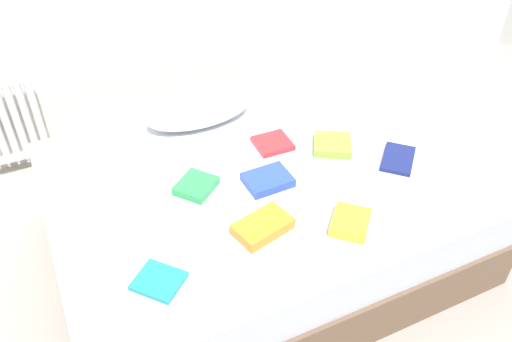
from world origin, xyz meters
TOP-DOWN VIEW (x-y plane):
  - ground_plane at (0.00, 0.00)m, footprint 8.00×8.00m
  - bed at (0.00, 0.00)m, footprint 2.00×1.50m
  - radiator at (-1.08, 1.20)m, footprint 0.39×0.04m
  - pillow at (-0.11, 0.54)m, footprint 0.58×0.27m
  - textbook_yellow at (0.19, -0.48)m, footprint 0.23×0.23m
  - textbook_white at (-0.73, -0.12)m, footprint 0.28×0.28m
  - textbook_green at (-0.32, 0.03)m, footprint 0.23×0.23m
  - textbook_navy at (0.66, -0.19)m, footprint 0.27×0.27m
  - textbook_teal at (-0.63, -0.43)m, footprint 0.23×0.23m
  - textbook_orange at (-0.16, -0.35)m, footprint 0.27×0.20m
  - textbook_red at (0.15, 0.18)m, footprint 0.18×0.17m
  - textbook_lime at (0.42, 0.03)m, footprint 0.25×0.25m
  - textbook_blue at (0.00, -0.08)m, footprint 0.21×0.17m

SIDE VIEW (x-z plane):
  - ground_plane at x=0.00m, z-range 0.00..0.00m
  - bed at x=0.00m, z-range 0.00..0.50m
  - radiator at x=-1.08m, z-range 0.10..0.64m
  - textbook_navy at x=0.66m, z-range 0.50..0.52m
  - textbook_teal at x=-0.63m, z-range 0.50..0.52m
  - textbook_red at x=0.15m, z-range 0.50..0.53m
  - textbook_white at x=-0.73m, z-range 0.50..0.54m
  - textbook_green at x=-0.32m, z-range 0.50..0.54m
  - textbook_blue at x=0.00m, z-range 0.50..0.54m
  - textbook_lime at x=0.42m, z-range 0.50..0.54m
  - textbook_yellow at x=0.19m, z-range 0.50..0.55m
  - textbook_orange at x=-0.16m, z-range 0.50..0.55m
  - pillow at x=-0.11m, z-range 0.50..0.65m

